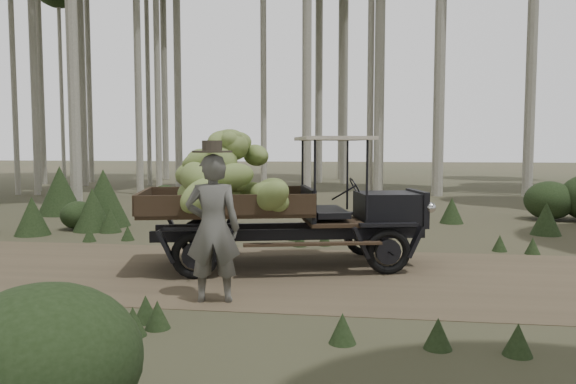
% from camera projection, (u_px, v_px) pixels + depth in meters
% --- Properties ---
extents(ground, '(120.00, 120.00, 0.00)m').
position_uv_depth(ground, '(326.00, 275.00, 8.28)').
color(ground, '#473D2B').
rests_on(ground, ground).
extents(dirt_track, '(70.00, 4.00, 0.01)m').
position_uv_depth(dirt_track, '(326.00, 275.00, 8.28)').
color(dirt_track, brown).
rests_on(dirt_track, ground).
extents(banana_truck, '(4.68, 2.80, 2.23)m').
position_uv_depth(banana_truck, '(254.00, 187.00, 8.64)').
color(banana_truck, black).
rests_on(banana_truck, ground).
extents(farmer, '(0.73, 0.57, 1.97)m').
position_uv_depth(farmer, '(213.00, 226.00, 6.80)').
color(farmer, '#56544F').
rests_on(farmer, ground).
extents(undergrowth, '(24.27, 21.70, 1.36)m').
position_uv_depth(undergrowth, '(312.00, 224.00, 9.67)').
color(undergrowth, '#233319').
rests_on(undergrowth, ground).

